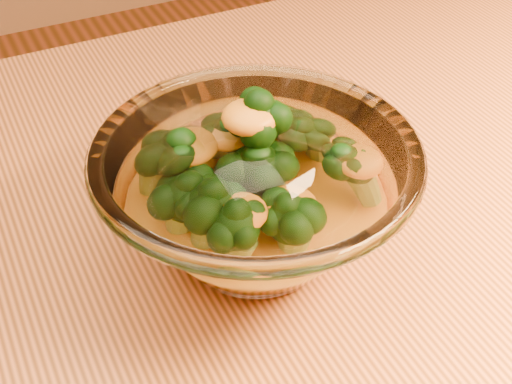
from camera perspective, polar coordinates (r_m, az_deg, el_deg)
table at (r=0.57m, az=11.86°, el=-12.01°), size 1.20×0.80×0.75m
glass_bowl at (r=0.46m, az=0.00°, el=-0.43°), size 0.21×0.21×0.09m
cheese_sauce at (r=0.47m, az=0.00°, el=-2.24°), size 0.12×0.12×0.03m
broccoli_heap at (r=0.45m, az=-0.55°, el=1.47°), size 0.13×0.13×0.08m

